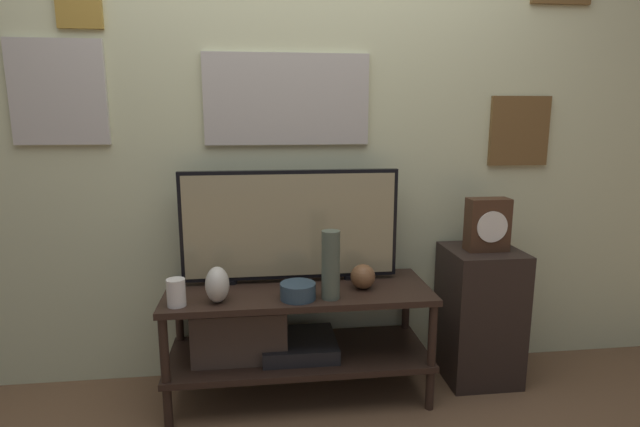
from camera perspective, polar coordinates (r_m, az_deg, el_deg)
ground_plane at (r=2.42m, az=-1.77°, el=-23.19°), size 12.00×12.00×0.00m
wall_back at (r=2.56m, az=-3.16°, el=10.94°), size 6.40×0.08×2.70m
media_console at (r=2.49m, az=-4.94°, el=-13.05°), size 1.26×0.48×0.55m
television at (r=2.44m, az=-3.40°, el=-1.35°), size 1.06×0.05×0.56m
vase_round_glass at (r=2.41m, az=4.92°, el=-7.19°), size 0.12×0.12×0.12m
vase_urn_stoneware at (r=2.27m, az=-11.66°, el=-7.96°), size 0.11×0.13×0.16m
vase_wide_bowl at (r=2.28m, az=-2.54°, el=-8.84°), size 0.16×0.16×0.07m
vase_tall_ceramic at (r=2.24m, az=1.24°, el=-5.91°), size 0.08×0.08×0.31m
candle_jar at (r=2.28m, az=-16.12°, el=-8.67°), size 0.08×0.08×0.12m
side_table at (r=2.78m, az=17.73°, el=-10.88°), size 0.36×0.37×0.70m
mantel_clock at (r=2.62m, az=18.60°, el=-1.21°), size 0.21×0.11×0.26m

